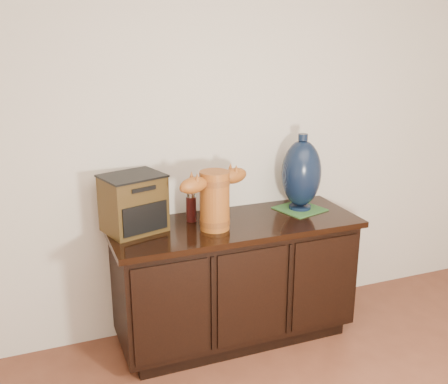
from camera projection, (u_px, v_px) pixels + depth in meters
name	position (u px, v px, depth m)	size (l,w,h in m)	color
sideboard	(235.00, 280.00, 3.15)	(1.46, 0.56, 0.75)	black
terracotta_vessel	(215.00, 197.00, 2.89)	(0.47, 0.24, 0.33)	#97501B
tv_radio	(133.00, 203.00, 2.87)	(0.38, 0.34, 0.32)	#36250D
green_mat	(300.00, 209.00, 3.26)	(0.25, 0.25, 0.01)	#2D5A28
lamp_base	(301.00, 174.00, 3.19)	(0.30, 0.30, 0.47)	black
spray_can	(191.00, 207.00, 3.04)	(0.06, 0.06, 0.17)	#4F0F0D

